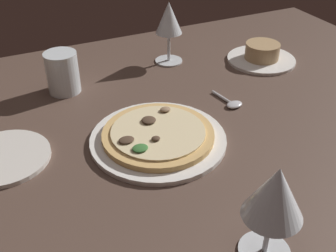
% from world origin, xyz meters
% --- Properties ---
extents(dining_table, '(1.50, 1.10, 0.04)m').
position_xyz_m(dining_table, '(0.00, 0.00, 0.02)').
color(dining_table, brown).
rests_on(dining_table, ground).
extents(pizza_main, '(0.27, 0.27, 0.03)m').
position_xyz_m(pizza_main, '(-0.04, 0.00, 0.05)').
color(pizza_main, white).
rests_on(pizza_main, dining_table).
extents(ramekin_on_saucer, '(0.19, 0.19, 0.05)m').
position_xyz_m(ramekin_on_saucer, '(0.37, 0.22, 0.06)').
color(ramekin_on_saucer, white).
rests_on(ramekin_on_saucer, dining_table).
extents(wine_glass_far, '(0.08, 0.08, 0.16)m').
position_xyz_m(wine_glass_far, '(-0.02, -0.32, 0.15)').
color(wine_glass_far, silver).
rests_on(wine_glass_far, dining_table).
extents(wine_glass_near, '(0.07, 0.07, 0.16)m').
position_xyz_m(wine_glass_near, '(0.13, 0.33, 0.16)').
color(wine_glass_near, silver).
rests_on(wine_glass_near, dining_table).
extents(water_glass, '(0.08, 0.08, 0.10)m').
position_xyz_m(water_glass, '(-0.16, 0.28, 0.08)').
color(water_glass, silver).
rests_on(water_glass, dining_table).
extents(side_plate, '(0.17, 0.17, 0.01)m').
position_xyz_m(side_plate, '(-0.33, 0.07, 0.04)').
color(side_plate, silver).
rests_on(side_plate, dining_table).
extents(spoon, '(0.04, 0.09, 0.01)m').
position_xyz_m(spoon, '(0.17, 0.06, 0.04)').
color(spoon, silver).
rests_on(spoon, dining_table).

